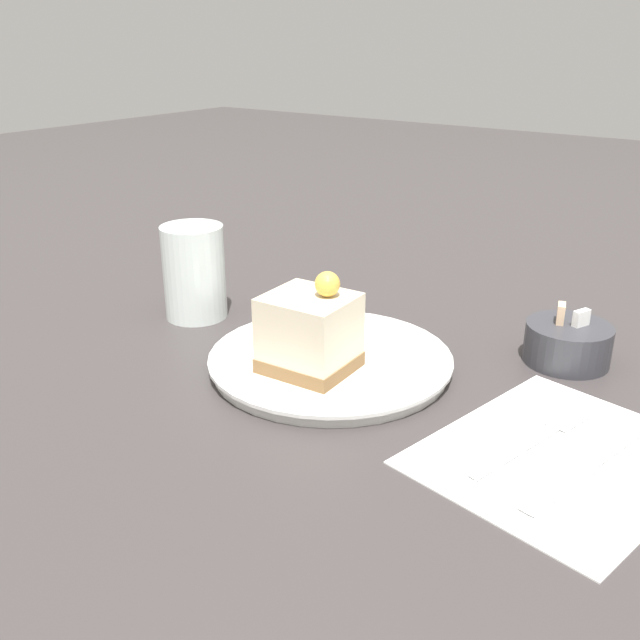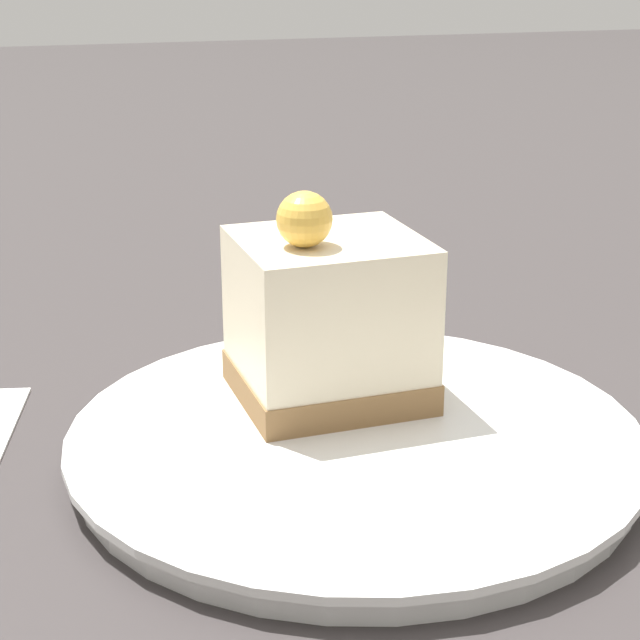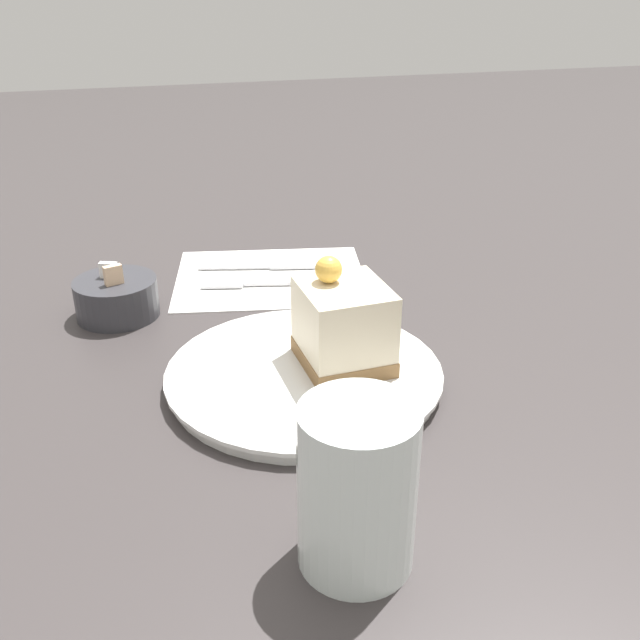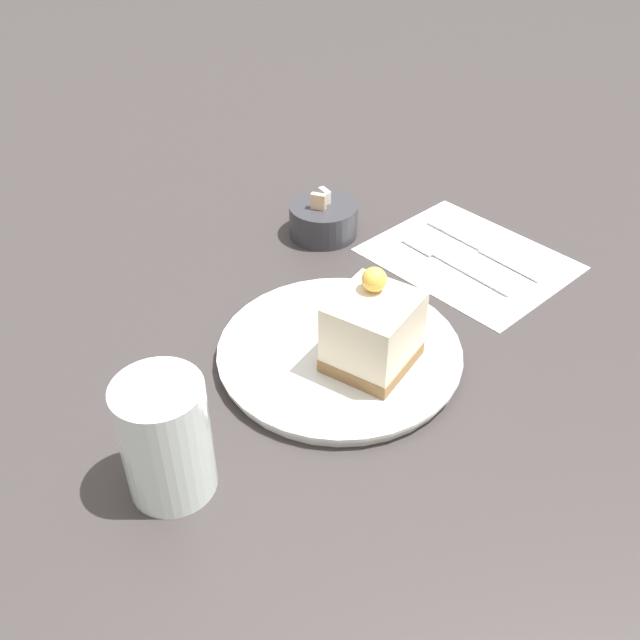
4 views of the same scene
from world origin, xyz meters
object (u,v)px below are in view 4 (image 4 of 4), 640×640
Objects in this scene: plate at (339,353)px; sugar_bowl at (323,219)px; knife at (492,254)px; fork at (446,259)px; cake_slice at (373,331)px; drinking_glass at (166,439)px.

plate is 0.26m from sugar_bowl.
plate reaches higher than knife.
knife is at bearing -9.66° from plate.
sugar_bowl is (-0.08, 0.22, 0.02)m from knife.
sugar_bowl is at bearing 115.35° from fork.
cake_slice is at bearing -158.17° from fork.
drinking_glass is (-0.23, 0.03, 0.05)m from plate.
plate is 1.54× the size of fork.
drinking_glass is at bearing 173.72° from plate.
knife is 1.56× the size of drinking_glass.
cake_slice reaches higher than drinking_glass.
sugar_bowl reaches higher than plate.
fork is 0.18m from sugar_bowl.
plate is 0.29m from knife.
fork is at bearing -3.63° from drinking_glass.
plate is at bearing 89.66° from cake_slice.
plate is at bearing -6.28° from drinking_glass.
plate is 0.06m from cake_slice.
drinking_glass is at bearing -161.84° from sugar_bowl.
fork is 0.93× the size of knife.
sugar_bowl is at bearing 39.31° from plate.
drinking_glass reaches higher than fork.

